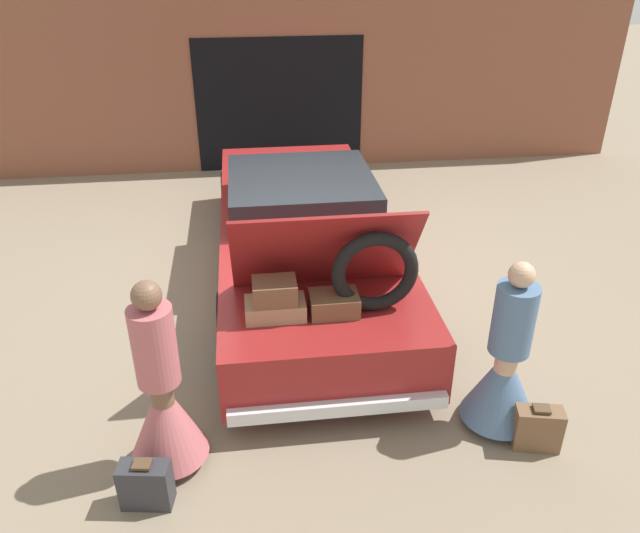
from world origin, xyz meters
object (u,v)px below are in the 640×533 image
(suitcase_beside_left_person, at_px, (146,484))
(suitcase_beside_right_person, at_px, (537,428))
(car, at_px, (304,235))
(person_right, at_px, (505,370))
(person_left, at_px, (163,403))

(suitcase_beside_left_person, height_order, suitcase_beside_right_person, suitcase_beside_right_person)
(car, bearing_deg, person_right, -63.24)
(car, xyz_separation_m, suitcase_beside_left_person, (-1.51, -3.23, -0.37))
(car, distance_m, suitcase_beside_right_person, 3.44)
(person_right, distance_m, suitcase_beside_left_person, 2.94)
(car, bearing_deg, person_left, -116.03)
(person_left, distance_m, suitcase_beside_left_person, 0.59)
(suitcase_beside_left_person, distance_m, suitcase_beside_right_person, 3.09)
(person_left, bearing_deg, car, 164.49)
(suitcase_beside_left_person, xyz_separation_m, suitcase_beside_right_person, (3.08, 0.19, 0.00))
(person_right, height_order, suitcase_beside_right_person, person_right)
(car, relative_size, suitcase_beside_left_person, 13.32)
(suitcase_beside_right_person, bearing_deg, car, 117.41)
(suitcase_beside_right_person, bearing_deg, person_left, 175.62)
(suitcase_beside_left_person, bearing_deg, person_right, 10.01)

